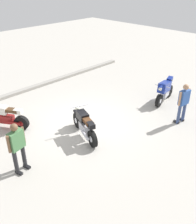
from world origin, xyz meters
TOP-DOWN VIEW (x-y plane):
  - ground_plane at (0.00, 0.00)m, footprint 40.00×40.00m
  - curb_edge at (0.00, 4.60)m, footprint 14.00×0.30m
  - motorcycle_cream_vintage at (-2.45, 1.96)m, footprint 1.17×1.74m
  - motorcycle_blue_sportbike at (4.08, -1.25)m, footprint 1.95×0.76m
  - motorcycle_black_cruiser at (-0.68, -0.75)m, footprint 0.95×2.01m
  - person_in_blue_shirt at (2.86, -2.82)m, footprint 0.66×0.36m
  - person_in_green_shirt at (-3.39, -0.72)m, footprint 0.66×0.40m

SIDE VIEW (x-z plane):
  - ground_plane at x=0.00m, z-range 0.00..0.00m
  - curb_edge at x=0.00m, z-range 0.00..0.15m
  - motorcycle_cream_vintage at x=-2.45m, z-range -0.05..1.02m
  - motorcycle_black_cruiser at x=-0.68m, z-range -0.02..1.06m
  - motorcycle_blue_sportbike at x=4.08m, z-range 0.02..1.17m
  - person_in_blue_shirt at x=2.86m, z-range 0.13..1.84m
  - person_in_green_shirt at x=-3.39m, z-range 0.13..1.85m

